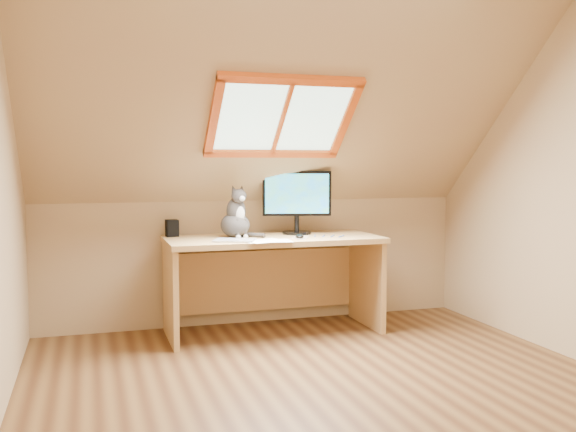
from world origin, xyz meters
name	(u,v)px	position (x,y,z in m)	size (l,w,h in m)	color
ground	(335,393)	(0.00, 0.00, 0.00)	(3.50, 3.50, 0.00)	brown
room_shell	(343,138)	(0.00, -0.09, 1.43)	(3.52, 3.52, 2.41)	tan
desk	(271,265)	(0.03, 1.45, 0.52)	(1.62, 0.71, 0.74)	tan
monitor	(297,198)	(0.26, 1.51, 1.03)	(0.53, 0.23, 0.50)	black
cat	(236,219)	(-0.25, 1.41, 0.88)	(0.28, 0.31, 0.40)	#3A3533
desk_speaker	(172,228)	(-0.70, 1.63, 0.81)	(0.09, 0.09, 0.13)	black
graphics_tablet	(234,240)	(-0.31, 1.19, 0.75)	(0.29, 0.21, 0.01)	#B2B2B7
mouse	(300,236)	(0.18, 1.20, 0.76)	(0.06, 0.11, 0.03)	black
papers	(275,241)	(-0.03, 1.12, 0.74)	(0.35, 0.30, 0.01)	white
cables	(317,237)	(0.35, 1.26, 0.75)	(0.51, 0.26, 0.01)	silver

